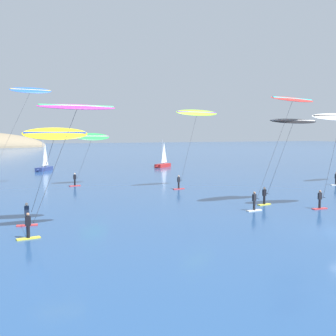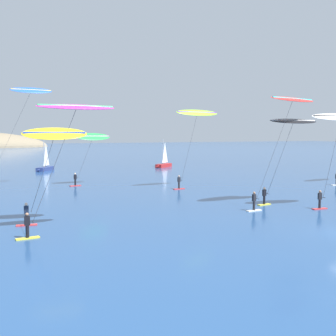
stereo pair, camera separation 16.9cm
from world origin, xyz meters
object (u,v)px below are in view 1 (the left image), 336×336
Objects in this scene: kitesurfer_magenta at (73,118)px; kitesurfer_green at (91,140)px; kitesurfer_yellow at (53,140)px; sailboat_far at (43,167)px; kitesurfer_red at (291,105)px; kitesurfer_black at (291,127)px; sailboat_near at (162,164)px; kitesurfer_lime at (196,118)px; kitesurfer_blue at (27,98)px.

kitesurfer_green is at bearing 70.98° from kitesurfer_magenta.
sailboat_far is at bearing 80.40° from kitesurfer_yellow.
kitesurfer_magenta is at bearing -174.10° from kitesurfer_red.
sailboat_near is at bearing 79.25° from kitesurfer_black.
kitesurfer_red is at bearing 5.90° from kitesurfer_magenta.
kitesurfer_red reaches higher than kitesurfer_lime.
kitesurfer_black is at bearing -60.84° from kitesurfer_green.
kitesurfer_green is at bearing -16.08° from kitesurfer_blue.
sailboat_near is at bearing 70.89° from kitesurfer_lime.
kitesurfer_red is 33.05m from kitesurfer_blue.
kitesurfer_blue is at bearing 163.92° from kitesurfer_green.
kitesurfer_black is at bearing -73.21° from sailboat_far.
kitesurfer_green is (1.60, -25.10, 5.32)m from sailboat_far.
sailboat_far is 48.79m from kitesurfer_yellow.
sailboat_near is 0.82× the size of kitesurfer_green.
sailboat_far is 0.82× the size of kitesurfer_green.
kitesurfer_lime is 24.67m from kitesurfer_yellow.
kitesurfer_red is 1.05× the size of kitesurfer_lime.
kitesurfer_yellow is at bearing -94.61° from kitesurfer_blue.
kitesurfer_yellow is (-8.08, -47.78, 5.65)m from sailboat_far.
sailboat_far is at bearing 174.62° from sailboat_near.
kitesurfer_red is 0.81× the size of kitesurfer_blue.
sailboat_far is 52.03m from kitesurfer_red.
kitesurfer_red is 1.24× the size of kitesurfer_black.
kitesurfer_yellow is (-20.41, -13.65, -2.45)m from kitesurfer_lime.
kitesurfer_yellow is 1.05× the size of kitesurfer_green.
kitesurfer_black is (2.28, -14.29, -1.27)m from kitesurfer_lime.
kitesurfer_black is (22.69, -0.64, 1.18)m from kitesurfer_yellow.
kitesurfer_yellow reaches higher than kitesurfer_green.
kitesurfer_magenta reaches higher than kitesurfer_black.
kitesurfer_lime is at bearing -31.42° from kitesurfer_blue.
kitesurfer_lime is at bearing -40.08° from kitesurfer_green.
kitesurfer_green is (-21.79, -22.90, 5.32)m from sailboat_near.
kitesurfer_magenta is at bearing -122.03° from sailboat_near.
kitesurfer_red is at bearing -64.06° from kitesurfer_green.
sailboat_near is 0.58× the size of kitesurfer_lime.
kitesurfer_red reaches higher than kitesurfer_green.
kitesurfer_red is 21.18m from kitesurfer_magenta.
sailboat_far is at bearing 105.21° from kitesurfer_red.
kitesurfer_green is (-11.86, 24.38, -3.47)m from kitesurfer_red.
kitesurfer_magenta is at bearing -109.02° from kitesurfer_green.
kitesurfer_lime is 21.72m from kitesurfer_blue.
kitesurfer_lime reaches higher than kitesurfer_green.
kitesurfer_yellow is at bearing -146.22° from kitesurfer_lime.
kitesurfer_red is 15.41m from kitesurfer_lime.
sailboat_near is 0.65× the size of kitesurfer_magenta.
sailboat_far is 51.04m from kitesurfer_black.
kitesurfer_blue reaches higher than kitesurfer_lime.
sailboat_near is 49.10m from kitesurfer_red.
kitesurfer_blue is (-18.40, 11.24, 2.63)m from kitesurfer_lime.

